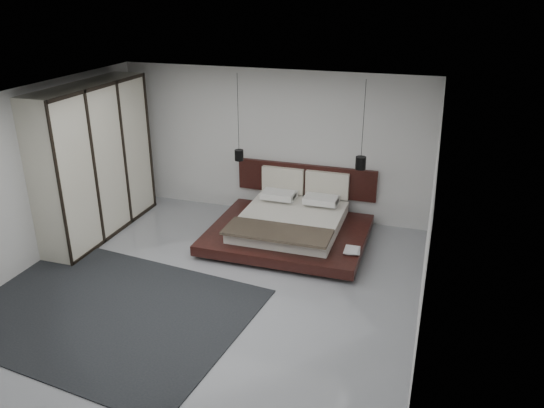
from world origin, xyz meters
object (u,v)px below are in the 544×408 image
(wardrobe, at_px, (95,161))
(pendant_left, at_px, (239,155))
(bed, at_px, (290,224))
(lattice_screen, at_px, (122,143))
(pendant_right, at_px, (361,163))
(rug, at_px, (102,309))

(wardrobe, bearing_deg, pendant_left, 26.14)
(bed, bearing_deg, lattice_screen, 171.57)
(bed, bearing_deg, pendant_right, 20.59)
(pendant_right, bearing_deg, pendant_left, 180.00)
(wardrobe, bearing_deg, pendant_right, 13.99)
(lattice_screen, distance_m, wardrobe, 1.27)
(lattice_screen, bearing_deg, wardrobe, -78.55)
(pendant_right, distance_m, wardrobe, 4.62)
(wardrobe, bearing_deg, bed, 11.75)
(lattice_screen, height_order, rug, lattice_screen)
(rug, bearing_deg, bed, 57.54)
(lattice_screen, height_order, pendant_left, pendant_left)
(lattice_screen, bearing_deg, pendant_left, -2.80)
(lattice_screen, xyz_separation_m, rug, (1.75, -3.50, -1.29))
(pendant_right, bearing_deg, wardrobe, -166.01)
(lattice_screen, distance_m, rug, 4.12)
(pendant_left, bearing_deg, bed, -20.59)
(pendant_right, relative_size, rug, 0.38)
(pendant_left, distance_m, wardrobe, 2.54)
(pendant_left, relative_size, wardrobe, 0.58)
(lattice_screen, xyz_separation_m, wardrobe, (0.25, -1.24, 0.04))
(bed, relative_size, pendant_left, 1.71)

